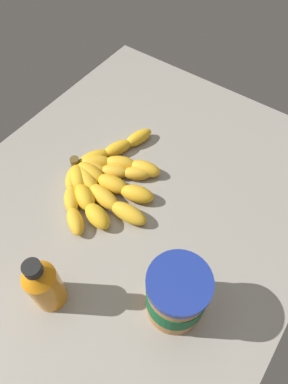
{
  "coord_description": "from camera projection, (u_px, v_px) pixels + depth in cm",
  "views": [
    {
      "loc": [
        -31.42,
        -24.24,
        60.95
      ],
      "look_at": [
        -0.15,
        -1.9,
        4.36
      ],
      "focal_mm": 32.11,
      "sensor_mm": 36.0,
      "label": 1
    }
  ],
  "objects": [
    {
      "name": "honey_bottle",
      "position": [
        44.0,
        285.0,
        0.56
      ],
      "size": [
        5.5,
        5.5,
        14.12
      ],
      "color": "orange",
      "rests_on": "ground_plane"
    },
    {
      "name": "banana_bunch",
      "position": [
        105.0,
        181.0,
        0.73
      ],
      "size": [
        32.51,
        22.53,
        3.71
      ],
      "color": "gold",
      "rests_on": "ground_plane"
    },
    {
      "name": "ground_plane",
      "position": [
        137.0,
        204.0,
        0.74
      ],
      "size": [
        85.42,
        71.73,
        4.12
      ],
      "primitive_type": "cube",
      "color": "gray"
    },
    {
      "name": "peanut_butter_jar",
      "position": [
        176.0,
        295.0,
        0.55
      ],
      "size": [
        10.02,
        10.02,
        12.79
      ],
      "color": "#B27238",
      "rests_on": "ground_plane"
    }
  ]
}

